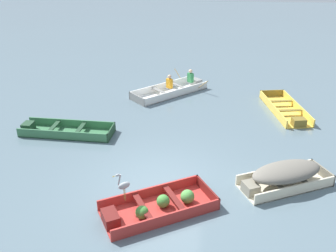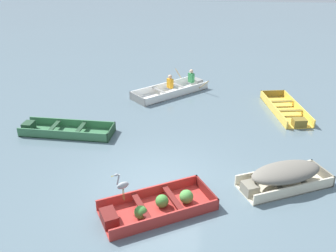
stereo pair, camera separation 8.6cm
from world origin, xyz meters
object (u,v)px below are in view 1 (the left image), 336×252
(skiff_cream_mid_moored, at_px, (285,174))
(skiff_yellow_far_moored, at_px, (286,110))
(heron_on_dinghy, at_px, (123,185))
(rowboat_white_with_crew, at_px, (173,89))
(dinghy_red_foreground, at_px, (157,207))
(skiff_green_near_moored, at_px, (64,131))

(skiff_cream_mid_moored, xyz_separation_m, skiff_yellow_far_moored, (0.82, 5.37, -0.28))
(heron_on_dinghy, bearing_deg, rowboat_white_with_crew, 88.92)
(skiff_cream_mid_moored, relative_size, skiff_yellow_far_moored, 0.82)
(skiff_yellow_far_moored, height_order, heron_on_dinghy, heron_on_dinghy)
(dinghy_red_foreground, relative_size, skiff_green_near_moored, 0.94)
(dinghy_red_foreground, xyz_separation_m, skiff_yellow_far_moored, (4.24, 6.98, -0.03))
(rowboat_white_with_crew, distance_m, heron_on_dinghy, 8.90)
(skiff_yellow_far_moored, relative_size, heron_on_dinghy, 4.10)
(skiff_green_near_moored, distance_m, skiff_cream_mid_moored, 7.91)
(skiff_cream_mid_moored, bearing_deg, skiff_green_near_moored, 162.82)
(skiff_yellow_far_moored, distance_m, rowboat_white_with_crew, 5.18)
(dinghy_red_foreground, height_order, heron_on_dinghy, heron_on_dinghy)
(heron_on_dinghy, bearing_deg, skiff_green_near_moored, 128.67)
(skiff_green_near_moored, bearing_deg, skiff_yellow_far_moored, 19.95)
(skiff_green_near_moored, height_order, skiff_yellow_far_moored, skiff_green_near_moored)
(dinghy_red_foreground, bearing_deg, heron_on_dinghy, -166.52)
(dinghy_red_foreground, xyz_separation_m, skiff_cream_mid_moored, (3.43, 1.61, 0.25))
(skiff_cream_mid_moored, distance_m, skiff_yellow_far_moored, 5.44)
(skiff_cream_mid_moored, distance_m, heron_on_dinghy, 4.64)
(dinghy_red_foreground, bearing_deg, skiff_green_near_moored, 136.33)
(dinghy_red_foreground, distance_m, skiff_cream_mid_moored, 3.79)
(rowboat_white_with_crew, bearing_deg, skiff_cream_mid_moored, -60.01)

